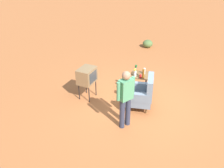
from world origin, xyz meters
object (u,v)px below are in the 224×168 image
(armchair, at_px, (142,94))
(soda_can_red, at_px, (140,76))
(bottle_wine_green, at_px, (136,70))
(flower_vase, at_px, (135,72))
(side_table, at_px, (139,77))
(bottle_short_clear, at_px, (144,71))
(tv_on_stand, at_px, (87,76))
(bottle_tall_amber, at_px, (143,74))
(person_standing, at_px, (126,96))

(armchair, height_order, soda_can_red, armchair)
(soda_can_red, bearing_deg, bottle_wine_green, -142.84)
(armchair, distance_m, soda_can_red, 0.70)
(flower_vase, bearing_deg, side_table, 133.73)
(side_table, bearing_deg, bottle_short_clear, 117.71)
(armchair, distance_m, flower_vase, 0.87)
(side_table, xyz_separation_m, tv_on_stand, (0.63, -1.58, 0.21))
(armchair, relative_size, bottle_wine_green, 3.31)
(armchair, distance_m, bottle_tall_amber, 0.74)
(flower_vase, bearing_deg, armchair, 21.97)
(flower_vase, bearing_deg, bottle_wine_green, 176.41)
(bottle_wine_green, xyz_separation_m, flower_vase, (0.13, -0.01, -0.01))
(soda_can_red, distance_m, flower_vase, 0.23)
(side_table, height_order, soda_can_red, soda_can_red)
(bottle_short_clear, bearing_deg, tv_on_stand, -67.85)
(flower_vase, bearing_deg, soda_can_red, 61.01)
(person_standing, xyz_separation_m, bottle_short_clear, (-1.88, 0.34, -0.17))
(tv_on_stand, height_order, bottle_short_clear, tv_on_stand)
(person_standing, height_order, soda_can_red, person_standing)
(bottle_short_clear, distance_m, flower_vase, 0.35)
(bottle_tall_amber, xyz_separation_m, flower_vase, (-0.08, -0.27, -0.00))
(armchair, bearing_deg, soda_can_red, -169.54)
(person_standing, distance_m, soda_can_red, 1.60)
(side_table, bearing_deg, armchair, 10.43)
(tv_on_stand, relative_size, soda_can_red, 8.44)
(armchair, height_order, flower_vase, armchair)
(person_standing, bearing_deg, tv_on_stand, -130.60)
(bottle_tall_amber, height_order, flower_vase, bottle_tall_amber)
(tv_on_stand, xyz_separation_m, soda_can_red, (-0.39, 1.62, -0.05))
(bottle_wine_green, bearing_deg, flower_vase, -3.59)
(person_standing, distance_m, flower_vase, 1.68)
(bottle_wine_green, bearing_deg, bottle_tall_amber, 50.91)
(bottle_tall_amber, bearing_deg, bottle_short_clear, 177.81)
(soda_can_red, bearing_deg, tv_on_stand, -76.41)
(side_table, height_order, person_standing, person_standing)
(tv_on_stand, height_order, bottle_wine_green, tv_on_stand)
(bottle_short_clear, bearing_deg, person_standing, -10.11)
(side_table, height_order, bottle_wine_green, bottle_wine_green)
(side_table, xyz_separation_m, bottle_tall_amber, (0.21, 0.13, 0.25))
(side_table, height_order, bottle_short_clear, bottle_short_clear)
(soda_can_red, relative_size, bottle_tall_amber, 0.41)
(tv_on_stand, bearing_deg, soda_can_red, 103.59)
(soda_can_red, height_order, bottle_wine_green, bottle_wine_green)
(side_table, relative_size, person_standing, 0.41)
(soda_can_red, bearing_deg, flower_vase, -118.99)
(armchair, relative_size, side_table, 1.58)
(armchair, height_order, bottle_short_clear, armchair)
(armchair, height_order, bottle_tall_amber, armchair)
(bottle_short_clear, distance_m, bottle_tall_amber, 0.29)
(armchair, bearing_deg, bottle_tall_amber, -176.96)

